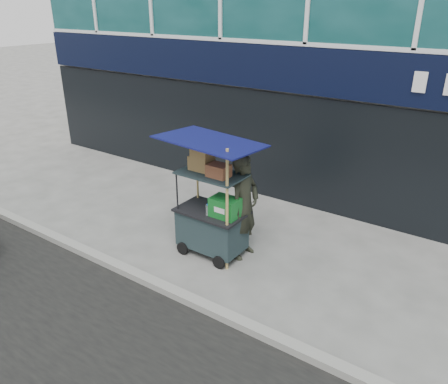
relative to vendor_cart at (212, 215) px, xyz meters
The scene contains 4 objects.
ground 1.41m from the vendor_cart, 76.90° to the right, with size 80.00×80.00×0.00m, color #5E5E59.
curb 1.55m from the vendor_cart, 78.78° to the right, with size 80.00×0.18×0.12m, color gray.
vendor_cart is the anchor object (origin of this frame).
vendor_man 0.57m from the vendor_cart, 30.04° to the left, with size 0.69×0.45×1.88m, color black.
Camera 1 is at (3.76, -4.29, 4.17)m, focal length 35.00 mm.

